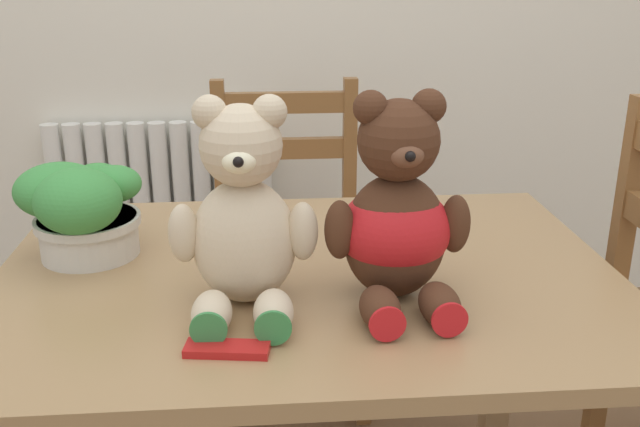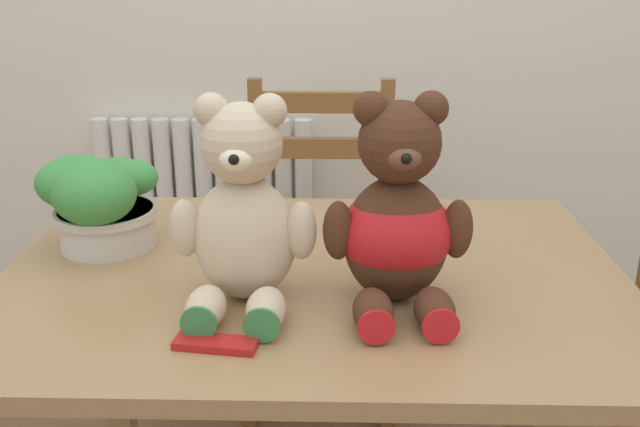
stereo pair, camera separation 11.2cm
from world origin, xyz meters
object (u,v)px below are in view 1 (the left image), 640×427
object	(u,v)px
chocolate_bar	(227,349)
wooden_chair_behind	(288,243)
potted_plant	(82,206)
teddy_bear_right	(397,219)
teddy_bear_left	(243,219)

from	to	relation	value
chocolate_bar	wooden_chair_behind	bearing A→B (deg)	83.16
wooden_chair_behind	potted_plant	world-z (taller)	wooden_chair_behind
teddy_bear_right	chocolate_bar	size ratio (longest dim) A/B	2.84
teddy_bear_right	chocolate_bar	distance (m)	0.34
wooden_chair_behind	teddy_bear_left	world-z (taller)	teddy_bear_left
wooden_chair_behind	teddy_bear_right	size ratio (longest dim) A/B	2.65
chocolate_bar	potted_plant	bearing A→B (deg)	126.71
teddy_bear_right	chocolate_bar	bearing A→B (deg)	27.52
teddy_bear_right	potted_plant	xyz separation A→B (m)	(-0.54, 0.21, -0.03)
wooden_chair_behind	potted_plant	distance (m)	0.85
teddy_bear_left	chocolate_bar	distance (m)	0.21
teddy_bear_left	teddy_bear_right	size ratio (longest dim) A/B	0.99
wooden_chair_behind	potted_plant	size ratio (longest dim) A/B	3.81
teddy_bear_right	potted_plant	world-z (taller)	teddy_bear_right
wooden_chair_behind	chocolate_bar	size ratio (longest dim) A/B	7.52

